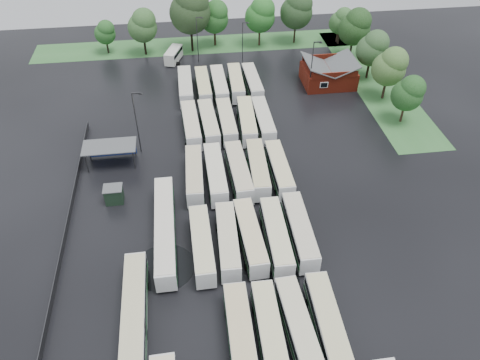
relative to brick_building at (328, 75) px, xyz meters
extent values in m
plane|color=black|center=(-24.00, -42.77, -1.87)|extent=(160.00, 160.00, 0.00)
cube|color=maroon|center=(0.00, 0.03, -0.17)|extent=(10.00, 8.00, 3.40)
cube|color=#4C4F51|center=(-2.50, 0.03, 2.43)|extent=(5.07, 8.60, 2.19)
cube|color=#4C4F51|center=(2.50, 0.03, 2.43)|extent=(5.07, 8.60, 2.19)
cube|color=maroon|center=(0.00, -3.97, 2.03)|extent=(9.00, 0.20, 1.20)
cube|color=silver|center=(-2.00, -4.02, 0.13)|extent=(1.60, 0.12, 1.20)
cylinder|color=#2D2D30|center=(-44.80, -22.77, -0.17)|extent=(0.16, 0.16, 3.40)
cylinder|color=#2D2D30|center=(-37.60, -22.77, -0.17)|extent=(0.16, 0.16, 3.40)
cylinder|color=#2D2D30|center=(-44.80, -19.57, -0.17)|extent=(0.16, 0.16, 3.40)
cylinder|color=#2D2D30|center=(-37.60, -19.57, -0.17)|extent=(0.16, 0.16, 3.40)
cube|color=#4C4F51|center=(-41.20, -21.17, 1.63)|extent=(8.20, 4.20, 0.15)
cube|color=navy|center=(-41.20, -19.27, -0.27)|extent=(7.60, 0.08, 2.60)
cube|color=black|center=(-40.20, -30.17, -0.62)|extent=(2.50, 2.00, 2.50)
cube|color=#4C4F51|center=(-40.20, -30.17, 0.69)|extent=(2.70, 2.20, 0.12)
cube|color=#346C33|center=(-22.00, 22.03, -1.86)|extent=(80.00, 10.00, 0.01)
cube|color=#346C33|center=(10.00, 0.03, -1.86)|extent=(10.00, 50.00, 0.01)
cube|color=#2D2D30|center=(-46.20, -34.77, -1.27)|extent=(0.10, 50.00, 1.20)
cube|color=silver|center=(-25.25, -55.44, -0.03)|extent=(2.66, 12.13, 2.77)
cube|color=black|center=(-25.25, -55.44, 0.53)|extent=(2.72, 11.65, 0.89)
cube|color=#194D24|center=(-25.25, -55.44, -0.64)|extent=(2.71, 11.89, 0.61)
cube|color=beige|center=(-25.25, -55.44, 1.41)|extent=(2.56, 11.76, 0.12)
cylinder|color=black|center=(-25.25, -51.57, -1.41)|extent=(2.57, 0.97, 0.97)
cube|color=silver|center=(-22.12, -55.29, -0.09)|extent=(2.61, 11.72, 2.68)
cube|color=black|center=(-22.12, -55.29, 0.45)|extent=(2.66, 11.26, 0.86)
cube|color=#0A3D16|center=(-22.12, -55.29, -0.68)|extent=(2.65, 11.49, 0.59)
cube|color=beige|center=(-22.12, -55.29, 1.30)|extent=(2.51, 11.37, 0.12)
cylinder|color=black|center=(-22.12, -51.55, -1.43)|extent=(2.48, 0.94, 0.94)
cube|color=silver|center=(-18.98, -55.12, -0.08)|extent=(3.00, 11.84, 2.69)
cube|color=black|center=(-18.98, -55.12, 0.46)|extent=(3.03, 11.37, 0.86)
cube|color=#0A3D16|center=(-18.98, -55.12, -0.67)|extent=(3.03, 11.61, 0.59)
cube|color=beige|center=(-18.98, -55.12, 1.31)|extent=(2.88, 11.48, 0.12)
cylinder|color=black|center=(-18.98, -51.36, -1.43)|extent=(2.49, 0.94, 0.94)
cube|color=silver|center=(-15.78, -55.20, -0.03)|extent=(2.81, 12.14, 2.77)
cube|color=black|center=(-15.78, -55.20, 0.53)|extent=(2.85, 11.66, 0.89)
cube|color=#143D1F|center=(-15.78, -55.20, -0.64)|extent=(2.85, 11.90, 0.61)
cube|color=beige|center=(-15.78, -55.20, 1.41)|extent=(2.70, 11.78, 0.12)
cylinder|color=black|center=(-15.78, -51.34, -1.41)|extent=(2.57, 0.97, 0.97)
cube|color=silver|center=(-28.34, -41.89, -0.07)|extent=(2.65, 11.82, 2.70)
cube|color=black|center=(-28.34, -41.89, 0.47)|extent=(2.70, 11.35, 0.86)
cube|color=#143D1F|center=(-28.34, -41.89, -0.67)|extent=(2.70, 11.59, 0.59)
cube|color=beige|center=(-28.34, -41.89, 1.33)|extent=(2.55, 11.47, 0.12)
cylinder|color=black|center=(-28.34, -45.66, -1.42)|extent=(2.50, 0.94, 0.94)
cylinder|color=black|center=(-28.34, -38.12, -1.42)|extent=(2.50, 0.94, 0.94)
cube|color=silver|center=(-25.04, -41.61, -0.09)|extent=(2.82, 11.74, 2.67)
cube|color=black|center=(-25.04, -41.61, 0.44)|extent=(2.86, 11.28, 0.86)
cube|color=#0D4D19|center=(-25.04, -41.61, -0.68)|extent=(2.86, 11.51, 0.59)
cube|color=beige|center=(-25.04, -41.61, 1.29)|extent=(2.71, 11.39, 0.12)
cylinder|color=black|center=(-25.04, -45.34, -1.43)|extent=(2.48, 0.93, 0.93)
cylinder|color=black|center=(-25.04, -37.87, -1.43)|extent=(2.48, 0.93, 0.93)
cube|color=silver|center=(-22.10, -41.33, -0.07)|extent=(3.00, 11.90, 2.70)
cube|color=black|center=(-22.10, -41.33, 0.47)|extent=(3.04, 11.43, 0.87)
cube|color=#17461F|center=(-22.10, -41.33, -0.67)|extent=(3.04, 11.67, 0.59)
cube|color=beige|center=(-22.10, -41.33, 1.33)|extent=(2.89, 11.54, 0.12)
cylinder|color=black|center=(-22.10, -45.10, -1.42)|extent=(2.51, 0.94, 0.94)
cylinder|color=black|center=(-22.10, -37.55, -1.42)|extent=(2.51, 0.94, 0.94)
cube|color=silver|center=(-18.79, -41.80, -0.02)|extent=(2.74, 12.16, 2.78)
cube|color=black|center=(-18.79, -41.80, 0.53)|extent=(2.79, 11.68, 0.89)
cube|color=#10461B|center=(-18.79, -41.80, -0.63)|extent=(2.79, 11.92, 0.61)
cube|color=beige|center=(-18.79, -41.80, 1.42)|extent=(2.64, 11.80, 0.12)
cylinder|color=black|center=(-18.79, -45.67, -1.41)|extent=(2.58, 0.97, 0.97)
cylinder|color=black|center=(-18.79, -37.92, -1.41)|extent=(2.58, 0.97, 0.97)
cube|color=silver|center=(-15.59, -41.25, -0.01)|extent=(2.72, 12.22, 2.79)
cube|color=black|center=(-15.59, -41.25, 0.54)|extent=(2.77, 11.73, 0.89)
cube|color=#0F441D|center=(-15.59, -41.25, -0.63)|extent=(2.77, 11.97, 0.61)
cube|color=beige|center=(-15.59, -41.25, 1.43)|extent=(2.61, 11.85, 0.12)
cylinder|color=black|center=(-15.59, -45.15, -1.41)|extent=(2.59, 0.97, 0.97)
cylinder|color=black|center=(-15.59, -37.35, -1.41)|extent=(2.59, 0.97, 0.97)
cube|color=silver|center=(-28.47, -27.83, -0.10)|extent=(2.82, 11.71, 2.67)
cube|color=black|center=(-28.47, -27.83, 0.44)|extent=(2.87, 11.25, 0.85)
cube|color=#0F491E|center=(-28.47, -27.83, -0.68)|extent=(2.86, 11.48, 0.59)
cube|color=beige|center=(-28.47, -27.83, 1.28)|extent=(2.71, 11.36, 0.12)
cylinder|color=black|center=(-28.47, -31.56, -1.43)|extent=(2.47, 0.93, 0.93)
cylinder|color=black|center=(-28.47, -24.11, -1.43)|extent=(2.47, 0.93, 0.93)
cube|color=silver|center=(-25.33, -28.10, -0.02)|extent=(2.66, 12.16, 2.78)
cube|color=black|center=(-25.33, -28.10, 0.54)|extent=(2.72, 11.68, 0.89)
cube|color=#15421F|center=(-25.33, -28.10, -0.63)|extent=(2.71, 11.92, 0.61)
cube|color=beige|center=(-25.33, -28.10, 1.42)|extent=(2.56, 11.80, 0.12)
cylinder|color=black|center=(-25.33, -31.98, -1.41)|extent=(2.58, 0.97, 0.97)
cylinder|color=black|center=(-25.33, -24.22, -1.41)|extent=(2.58, 0.97, 0.97)
cube|color=silver|center=(-21.87, -28.07, -0.01)|extent=(2.97, 12.27, 2.79)
cube|color=black|center=(-21.87, -28.07, 0.55)|extent=(3.02, 11.79, 0.89)
cube|color=#184D26|center=(-21.87, -28.07, -0.63)|extent=(3.02, 12.03, 0.61)
cube|color=beige|center=(-21.87, -28.07, 1.44)|extent=(2.86, 11.91, 0.12)
cylinder|color=black|center=(-21.87, -31.97, -1.41)|extent=(2.59, 0.98, 0.98)
cylinder|color=black|center=(-21.87, -24.17, -1.41)|extent=(2.59, 0.98, 0.98)
cube|color=silver|center=(-18.87, -27.73, -0.04)|extent=(3.06, 12.12, 2.75)
cube|color=black|center=(-18.87, -27.73, 0.51)|extent=(3.10, 11.64, 0.88)
cube|color=#104E20|center=(-18.87, -27.73, -0.64)|extent=(3.10, 11.88, 0.61)
cube|color=beige|center=(-18.87, -27.73, 1.39)|extent=(2.94, 11.75, 0.12)
cylinder|color=black|center=(-18.87, -31.58, -1.42)|extent=(2.55, 0.96, 0.96)
cylinder|color=black|center=(-18.87, -23.89, -1.42)|extent=(2.55, 0.96, 0.96)
cube|color=silver|center=(-15.68, -28.21, -0.09)|extent=(2.48, 11.68, 2.67)
cube|color=black|center=(-15.68, -28.21, 0.44)|extent=(2.54, 11.21, 0.86)
cube|color=#0C3C17|center=(-15.68, -28.21, -0.68)|extent=(2.53, 11.44, 0.59)
cube|color=beige|center=(-15.68, -28.21, 1.29)|extent=(2.38, 11.33, 0.12)
cylinder|color=black|center=(-15.68, -31.95, -1.43)|extent=(2.48, 0.93, 0.93)
cylinder|color=black|center=(-15.68, -24.48, -1.43)|extent=(2.48, 0.93, 0.93)
cube|color=silver|center=(-28.25, -14.38, -0.04)|extent=(3.00, 12.07, 2.75)
cube|color=black|center=(-28.25, -14.38, 0.50)|extent=(3.04, 11.60, 0.88)
cube|color=#113C1C|center=(-28.25, -14.38, -0.65)|extent=(3.04, 11.84, 0.60)
cube|color=beige|center=(-28.25, -14.38, 1.38)|extent=(2.88, 11.71, 0.12)
cylinder|color=black|center=(-28.25, -18.21, -1.42)|extent=(2.55, 0.96, 0.96)
cylinder|color=black|center=(-28.25, -10.55, -1.42)|extent=(2.55, 0.96, 0.96)
cube|color=silver|center=(-25.20, -14.18, -0.07)|extent=(3.03, 11.94, 2.71)
cube|color=black|center=(-25.20, -14.18, 0.48)|extent=(3.06, 11.47, 0.87)
cube|color=#0E4218|center=(-25.20, -14.18, -0.66)|extent=(3.06, 11.71, 0.60)
cube|color=beige|center=(-25.20, -14.18, 1.34)|extent=(2.91, 11.58, 0.12)
cylinder|color=black|center=(-25.20, -17.96, -1.42)|extent=(2.52, 0.95, 0.95)
cylinder|color=black|center=(-25.20, -10.39, -1.42)|extent=(2.52, 0.95, 0.95)
cube|color=silver|center=(-22.10, -14.08, -0.08)|extent=(2.59, 11.75, 2.69)
cube|color=black|center=(-22.10, -14.08, 0.45)|extent=(2.64, 11.28, 0.86)
cube|color=#0D4519|center=(-22.10, -14.08, -0.67)|extent=(2.64, 11.51, 0.59)
cube|color=beige|center=(-22.10, -14.08, 1.31)|extent=(2.49, 11.40, 0.12)
cylinder|color=black|center=(-22.10, -17.83, -1.43)|extent=(2.49, 0.94, 0.94)
cylinder|color=black|center=(-22.10, -10.33, -1.43)|extent=(2.49, 0.94, 0.94)
cube|color=silver|center=(-18.61, -14.40, -0.01)|extent=(3.16, 12.30, 2.79)
cube|color=black|center=(-18.61, -14.40, 0.55)|extent=(3.19, 11.81, 0.89)
cube|color=#134E1F|center=(-18.61, -14.40, -0.63)|extent=(3.20, 12.06, 0.61)
cube|color=beige|center=(-18.61, -14.40, 1.43)|extent=(3.04, 11.93, 0.12)
cylinder|color=black|center=(-18.61, -18.30, -1.41)|extent=(2.59, 0.97, 0.97)
cylinder|color=black|center=(-18.61, -10.50, -1.41)|extent=(2.59, 0.97, 0.97)
cube|color=silver|center=(-15.76, -14.50, -0.06)|extent=(2.48, 11.86, 2.72)
cube|color=black|center=(-15.76, -14.50, 0.48)|extent=(2.54, 11.39, 0.87)
cube|color=#1B5027|center=(-15.76, -14.50, -0.66)|extent=(2.53, 11.63, 0.60)
cube|color=beige|center=(-15.76, -14.50, 1.35)|extent=(2.38, 11.51, 0.12)
cylinder|color=black|center=(-15.76, -18.30, -1.42)|extent=(2.52, 0.95, 0.95)
cylinder|color=black|center=(-15.76, -10.71, -1.42)|extent=(2.52, 0.95, 0.95)
cube|color=silver|center=(-28.59, -0.73, -0.03)|extent=(2.57, 12.07, 2.76)
cube|color=black|center=(-28.59, -0.73, 0.52)|extent=(2.63, 11.59, 0.88)
cube|color=#0E451A|center=(-28.59, -0.73, -0.64)|extent=(2.62, 11.83, 0.61)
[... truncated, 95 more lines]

